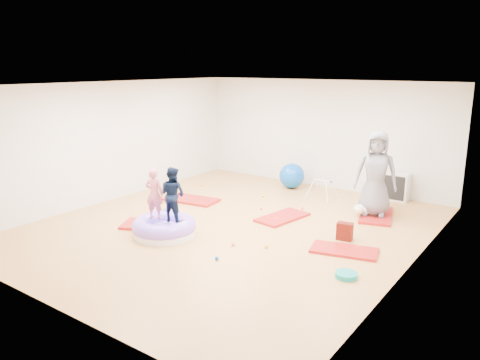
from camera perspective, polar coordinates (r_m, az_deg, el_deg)
The scene contains 19 objects.
room at distance 9.10m, azimuth -1.10°, elevation 2.69°, with size 7.01×8.01×2.81m.
gym_mat_front_left at distance 9.62m, azimuth -10.28°, elevation -5.39°, with size 1.32×0.66×0.05m, color #AD1404.
gym_mat_mid_left at distance 11.26m, azimuth -6.02°, elevation -2.38°, with size 1.31×0.65×0.05m, color #AD1404.
gym_mat_center_back at distance 9.97m, azimuth 5.18°, elevation -4.54°, with size 1.20×0.60×0.05m, color #AD1404.
gym_mat_right at distance 8.42m, azimuth 12.58°, elevation -8.38°, with size 1.13×0.57×0.05m, color #AD1404.
gym_mat_rear_right at distance 10.47m, azimuth 16.27°, elevation -4.14°, with size 1.29×0.64×0.05m, color #AD1404.
inflatable_cushion at distance 9.05m, azimuth -9.22°, elevation -5.78°, with size 1.22×1.22×0.38m.
child_pink at distance 8.98m, azimuth -10.42°, elevation -1.35°, with size 0.36×0.23×0.98m, color #C86075.
child_navy at distance 8.77m, azimuth -8.22°, elevation -1.43°, with size 0.51×0.39×1.04m, color black.
adult_caregiver at distance 10.20m, azimuth 16.23°, elevation 0.78°, with size 0.88×0.57×1.79m, color slate.
infant at distance 10.29m, azimuth 14.62°, elevation -3.52°, with size 0.38×0.39×0.23m.
ball_pit_balls at distance 9.95m, azimuth 1.45°, elevation -4.49°, with size 4.34×3.73×0.07m.
exercise_ball_blue at distance 12.35m, azimuth 6.34°, elevation 0.52°, with size 0.66×0.66×0.66m, color #094BB5.
exercise_ball_orange at distance 12.41m, azimuth 6.62°, elevation -0.04°, with size 0.40×0.40×0.40m, color #FCAB23.
infant_play_gym at distance 11.44m, azimuth 9.97°, elevation -0.75°, with size 0.62×0.59×0.48m.
cube_shelf at distance 11.78m, azimuth 18.30°, elevation -0.74°, with size 0.67×0.33×0.67m.
balance_disc at distance 7.47m, azimuth 12.83°, elevation -11.23°, with size 0.34×0.34×0.08m, color #0B898A.
backpack at distance 8.93m, azimuth 12.65°, elevation -6.13°, with size 0.28×0.17×0.33m, color maroon.
yellow_toy at distance 9.73m, azimuth -7.51°, elevation -5.14°, with size 0.20×0.20×0.03m, color #FDAB17.
Camera 1 is at (5.34, -7.16, 3.17)m, focal length 35.00 mm.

